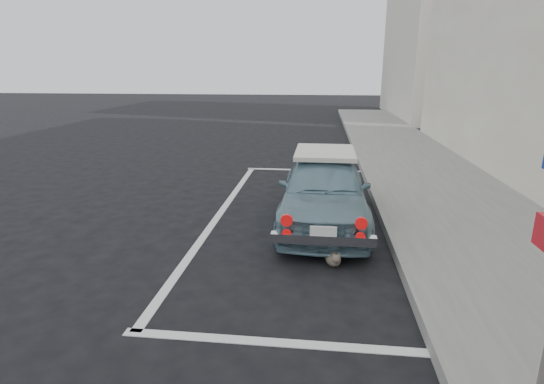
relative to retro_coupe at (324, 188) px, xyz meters
The scene contains 8 objects.
ground 2.96m from the retro_coupe, 107.55° to the right, with size 80.00×80.00×0.00m, color black.
sidewalk 2.50m from the retro_coupe, 18.23° to the right, with size 2.80×40.00×0.15m, color slate.
building_far 18.40m from the retro_coupe, 72.37° to the left, with size 3.50×10.00×8.00m, color beige.
pline_rear 3.34m from the retro_coupe, 96.54° to the right, with size 3.00×0.12×0.01m, color silver.
pline_front 3.80m from the retro_coupe, 95.73° to the left, with size 3.00×0.12×0.01m, color silver.
pline_side 1.88m from the retro_coupe, behind, with size 0.12×7.00×0.01m, color silver.
retro_coupe is the anchor object (origin of this frame).
cat 1.67m from the retro_coupe, 85.26° to the right, with size 0.25×0.43×0.23m.
Camera 1 is at (0.79, -3.82, 2.40)m, focal length 28.00 mm.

